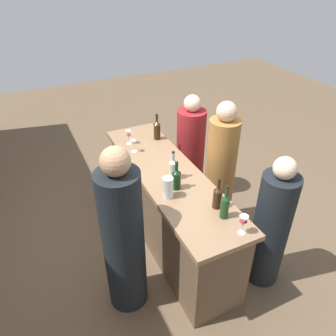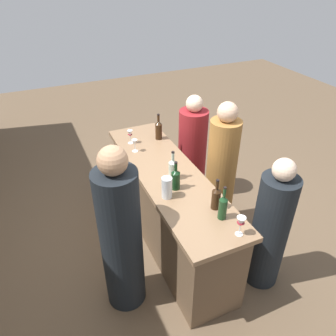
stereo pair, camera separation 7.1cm
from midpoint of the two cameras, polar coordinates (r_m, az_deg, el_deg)
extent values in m
plane|color=brown|center=(3.87, 0.53, -12.26)|extent=(12.00, 12.00, 0.00)
cube|color=brown|center=(3.57, 0.57, -7.29)|extent=(2.19, 0.53, 0.88)
cube|color=#8C6B4C|center=(3.29, 0.62, -1.10)|extent=(2.27, 0.61, 0.05)
cylinder|color=#193D1E|center=(2.71, 10.32, -7.12)|extent=(0.07, 0.07, 0.19)
cone|color=#193D1E|center=(2.64, 10.57, -5.25)|extent=(0.07, 0.07, 0.04)
cylinder|color=#193D1E|center=(2.61, 10.69, -4.26)|extent=(0.03, 0.03, 0.08)
cylinder|color=black|center=(2.58, 10.80, -3.45)|extent=(0.03, 0.03, 0.01)
cylinder|color=#331E0F|center=(2.81, 9.12, -5.54)|extent=(0.08, 0.08, 0.18)
cone|color=#331E0F|center=(2.74, 9.31, -3.83)|extent=(0.08, 0.08, 0.03)
cylinder|color=#331E0F|center=(2.71, 9.41, -2.92)|extent=(0.03, 0.03, 0.07)
cylinder|color=black|center=(2.69, 9.49, -2.18)|extent=(0.03, 0.03, 0.01)
cylinder|color=black|center=(3.00, 2.02, -2.26)|extent=(0.08, 0.08, 0.17)
cone|color=black|center=(2.94, 2.06, -0.62)|extent=(0.08, 0.08, 0.03)
cylinder|color=black|center=(2.91, 2.08, 0.24)|extent=(0.03, 0.03, 0.07)
cylinder|color=black|center=(2.89, 2.10, 0.94)|extent=(0.03, 0.03, 0.01)
cylinder|color=#B7C6B2|center=(3.14, 1.51, -0.44)|extent=(0.08, 0.08, 0.18)
cone|color=#B7C6B2|center=(3.08, 1.54, 1.21)|extent=(0.08, 0.08, 0.03)
cylinder|color=#B7C6B2|center=(3.05, 1.56, 2.09)|extent=(0.03, 0.03, 0.08)
cylinder|color=black|center=(3.03, 1.57, 2.79)|extent=(0.03, 0.03, 0.01)
cylinder|color=#331E0F|center=(3.85, -1.13, 6.43)|extent=(0.08, 0.08, 0.19)
cone|color=#331E0F|center=(3.80, -1.15, 7.95)|extent=(0.08, 0.08, 0.04)
cylinder|color=#331E0F|center=(3.77, -1.16, 8.74)|extent=(0.03, 0.03, 0.08)
cylinder|color=black|center=(3.75, -1.17, 9.38)|extent=(0.03, 0.03, 0.01)
cylinder|color=white|center=(2.66, 13.13, -11.25)|extent=(0.06, 0.06, 0.00)
cylinder|color=white|center=(2.63, 13.25, -10.58)|extent=(0.01, 0.01, 0.08)
cone|color=white|center=(2.57, 13.49, -9.20)|extent=(0.07, 0.07, 0.09)
cone|color=maroon|center=(2.59, 13.41, -9.64)|extent=(0.06, 0.06, 0.04)
cylinder|color=white|center=(3.81, -6.06, 4.42)|extent=(0.06, 0.06, 0.00)
cylinder|color=white|center=(3.79, -6.10, 5.00)|extent=(0.01, 0.01, 0.08)
cone|color=white|center=(3.76, -6.17, 6.08)|extent=(0.06, 0.06, 0.08)
cone|color=maroon|center=(3.77, -6.15, 5.73)|extent=(0.05, 0.05, 0.02)
cylinder|color=white|center=(3.64, -5.25, 2.99)|extent=(0.07, 0.07, 0.00)
cylinder|color=white|center=(3.62, -5.28, 3.54)|extent=(0.01, 0.01, 0.08)
cone|color=white|center=(3.59, -5.34, 4.52)|extent=(0.06, 0.06, 0.07)
cylinder|color=silver|center=(2.89, 0.50, -3.48)|extent=(0.10, 0.10, 0.21)
cylinder|color=#9E6B33|center=(3.66, 9.78, -1.69)|extent=(0.38, 0.38, 1.38)
sphere|color=#D8AD8C|center=(3.29, 11.07, 9.62)|extent=(0.21, 0.21, 0.21)
cylinder|color=maroon|center=(4.21, 4.73, 2.33)|extent=(0.42, 0.42, 1.22)
sphere|color=beige|center=(3.90, 5.21, 11.22)|extent=(0.21, 0.21, 0.21)
cylinder|color=black|center=(3.21, 18.04, -10.76)|extent=(0.40, 0.40, 1.22)
sphere|color=beige|center=(2.80, 20.46, -0.30)|extent=(0.20, 0.20, 0.20)
cylinder|color=black|center=(2.85, -7.46, -12.87)|extent=(0.44, 0.44, 1.43)
sphere|color=tan|center=(2.33, -8.89, 1.27)|extent=(0.23, 0.23, 0.23)
camera|label=1|loc=(0.04, -89.38, 0.41)|focal=34.64mm
camera|label=2|loc=(0.04, 90.62, -0.41)|focal=34.64mm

